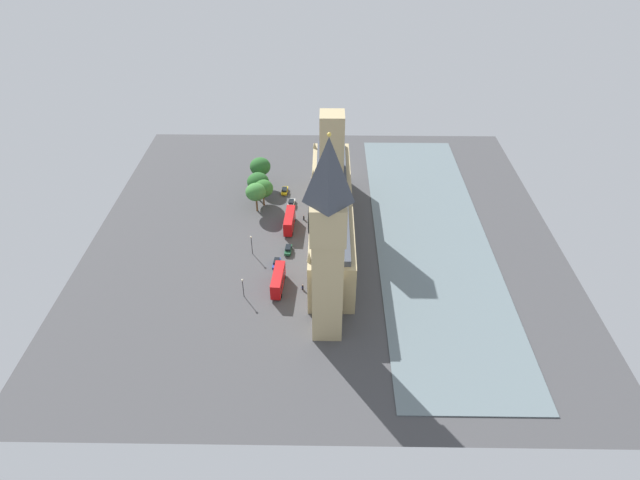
{
  "coord_description": "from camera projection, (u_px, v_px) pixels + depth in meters",
  "views": [
    {
      "loc": [
        -0.5,
        122.3,
        90.32
      ],
      "look_at": [
        1.0,
        13.04,
        8.3
      ],
      "focal_mm": 29.27,
      "sensor_mm": 36.0,
      "label": 1
    }
  ],
  "objects": [
    {
      "name": "plane_tree_trailing",
      "position": [
        258.0,
        182.0,
        163.47
      ],
      "size": [
        6.86,
        6.86,
        9.7
      ],
      "color": "brown",
      "rests_on": "ground"
    },
    {
      "name": "car_white_midblock",
      "position": [
        291.0,
        203.0,
        164.71
      ],
      "size": [
        2.3,
        4.44,
        1.74
      ],
      "rotation": [
        0.0,
        0.0,
        3.05
      ],
      "color": "silver",
      "rests_on": "ground"
    },
    {
      "name": "car_blue_far_end",
      "position": [
        277.0,
        263.0,
        140.72
      ],
      "size": [
        2.08,
        4.57,
        1.74
      ],
      "rotation": [
        0.0,
        0.0,
        -0.08
      ],
      "color": "navy",
      "rests_on": "ground"
    },
    {
      "name": "pedestrian_near_tower",
      "position": [
        304.0,
        218.0,
        158.23
      ],
      "size": [
        0.66,
        0.67,
        1.6
      ],
      "rotation": [
        0.0,
        0.0,
        2.39
      ],
      "color": "black",
      "rests_on": "ground"
    },
    {
      "name": "river_thames",
      "position": [
        431.0,
        236.0,
        151.61
      ],
      "size": [
        32.26,
        120.43,
        0.25
      ],
      "primitive_type": "cube",
      "color": "slate",
      "rests_on": "ground"
    },
    {
      "name": "plane_tree_slot_11",
      "position": [
        256.0,
        192.0,
        158.55
      ],
      "size": [
        6.23,
        6.23,
        9.48
      ],
      "color": "brown",
      "rests_on": "ground"
    },
    {
      "name": "double_decker_bus_corner",
      "position": [
        278.0,
        280.0,
        132.52
      ],
      "size": [
        3.16,
        10.63,
        4.75
      ],
      "rotation": [
        0.0,
        0.0,
        -0.06
      ],
      "color": "#B20C0F",
      "rests_on": "ground"
    },
    {
      "name": "pedestrian_kerbside",
      "position": [
        303.0,
        287.0,
        133.1
      ],
      "size": [
        0.68,
        0.7,
        1.67
      ],
      "rotation": [
        0.0,
        0.0,
        5.56
      ],
      "color": "black",
      "rests_on": "ground"
    },
    {
      "name": "clock_tower",
      "position": [
        328.0,
        242.0,
        106.63
      ],
      "size": [
        7.63,
        7.63,
        50.28
      ],
      "color": "tan",
      "rests_on": "ground"
    },
    {
      "name": "street_lamp_slot_12",
      "position": [
        251.0,
        242.0,
        142.74
      ],
      "size": [
        0.56,
        0.56,
        6.12
      ],
      "color": "black",
      "rests_on": "ground"
    },
    {
      "name": "plane_tree_by_river_gate",
      "position": [
        263.0,
        189.0,
        161.55
      ],
      "size": [
        6.44,
        6.44,
        8.87
      ],
      "color": "brown",
      "rests_on": "ground"
    },
    {
      "name": "parliament_building",
      "position": [
        331.0,
        209.0,
        147.96
      ],
      "size": [
        11.61,
        63.81,
        32.96
      ],
      "color": "tan",
      "rests_on": "ground"
    },
    {
      "name": "car_yellow_cab_opposite_hall",
      "position": [
        285.0,
        190.0,
        170.6
      ],
      "size": [
        2.08,
        4.55,
        1.74
      ],
      "rotation": [
        0.0,
        0.0,
        3.11
      ],
      "color": "gold",
      "rests_on": "ground"
    },
    {
      "name": "double_decker_bus_leading",
      "position": [
        289.0,
        221.0,
        153.69
      ],
      "size": [
        3.04,
        10.61,
        4.75
      ],
      "rotation": [
        0.0,
        0.0,
        3.09
      ],
      "color": "#B20C0F",
      "rests_on": "ground"
    },
    {
      "name": "ground_plane",
      "position": [
        324.0,
        236.0,
        152.02
      ],
      "size": [
        133.81,
        133.81,
        0.0
      ],
      "primitive_type": "plane",
      "color": "#424244"
    },
    {
      "name": "street_lamp_slot_13",
      "position": [
        243.0,
        284.0,
        129.02
      ],
      "size": [
        0.56,
        0.56,
        5.74
      ],
      "color": "black",
      "rests_on": "ground"
    },
    {
      "name": "plane_tree_slot_10",
      "position": [
        260.0,
        167.0,
        170.58
      ],
      "size": [
        6.78,
        6.78,
        10.07
      ],
      "color": "brown",
      "rests_on": "ground"
    },
    {
      "name": "car_dark_green_under_trees",
      "position": [
        288.0,
        249.0,
        145.46
      ],
      "size": [
        2.04,
        4.55,
        1.74
      ],
      "rotation": [
        0.0,
        0.0,
        -0.06
      ],
      "color": "#19472D",
      "rests_on": "ground"
    }
  ]
}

